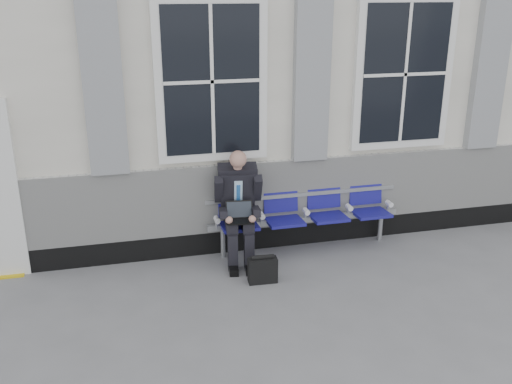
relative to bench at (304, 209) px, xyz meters
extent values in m
plane|color=slate|center=(0.98, -1.32, -0.55)|extent=(70.00, 70.00, 0.00)
cube|color=silver|center=(0.98, 2.18, 1.55)|extent=(14.00, 4.00, 4.20)
cube|color=black|center=(0.98, 0.15, -0.40)|extent=(14.00, 0.10, 0.30)
cube|color=silver|center=(0.98, 0.14, 0.20)|extent=(14.00, 0.08, 0.90)
cube|color=gray|center=(-2.42, 0.12, 1.85)|extent=(0.45, 0.14, 2.40)
cube|color=gray|center=(0.08, 0.12, 1.85)|extent=(0.45, 0.14, 2.40)
cube|color=gray|center=(2.58, 0.12, 1.85)|extent=(0.45, 0.14, 2.40)
cube|color=white|center=(-1.17, 0.14, 1.70)|extent=(1.35, 0.10, 1.95)
cube|color=black|center=(-1.17, 0.09, 1.70)|extent=(1.15, 0.02, 1.75)
cube|color=white|center=(1.33, 0.14, 1.70)|extent=(1.35, 0.10, 1.95)
cube|color=black|center=(1.33, 0.09, 1.70)|extent=(1.15, 0.02, 1.75)
cube|color=#9EA0A3|center=(0.00, -0.02, -0.13)|extent=(2.60, 0.07, 0.07)
cube|color=#9EA0A3|center=(0.00, 0.10, 0.18)|extent=(2.60, 0.05, 0.05)
cylinder|color=#9EA0A3|center=(-1.10, -0.02, -0.36)|extent=(0.06, 0.06, 0.39)
cylinder|color=#9EA0A3|center=(1.10, -0.02, -0.36)|extent=(0.06, 0.06, 0.39)
cube|color=navy|center=(-0.90, -0.10, -0.10)|extent=(0.46, 0.42, 0.07)
cube|color=navy|center=(-0.90, 0.11, 0.16)|extent=(0.46, 0.10, 0.40)
cube|color=navy|center=(-0.30, -0.10, -0.10)|extent=(0.46, 0.42, 0.07)
cube|color=navy|center=(-0.30, 0.11, 0.16)|extent=(0.46, 0.10, 0.40)
cube|color=navy|center=(0.30, -0.10, -0.10)|extent=(0.46, 0.42, 0.07)
cube|color=navy|center=(0.30, 0.11, 0.16)|extent=(0.46, 0.10, 0.40)
cube|color=navy|center=(0.90, -0.10, -0.10)|extent=(0.46, 0.42, 0.07)
cube|color=navy|center=(0.90, 0.11, 0.16)|extent=(0.46, 0.10, 0.40)
cylinder|color=white|center=(-1.18, -0.07, 0.00)|extent=(0.07, 0.12, 0.07)
cylinder|color=white|center=(-0.60, -0.07, 0.00)|extent=(0.07, 0.12, 0.07)
cylinder|color=white|center=(0.00, -0.07, 0.00)|extent=(0.07, 0.12, 0.07)
cylinder|color=white|center=(0.60, -0.07, 0.00)|extent=(0.07, 0.12, 0.07)
cylinder|color=white|center=(1.18, -0.07, 0.00)|extent=(0.07, 0.12, 0.07)
cube|color=black|center=(-1.06, -0.47, -0.51)|extent=(0.14, 0.27, 0.09)
cube|color=black|center=(-0.86, -0.49, -0.51)|extent=(0.14, 0.27, 0.09)
cube|color=black|center=(-1.05, -0.41, -0.31)|extent=(0.14, 0.14, 0.47)
cube|color=black|center=(-0.85, -0.43, -0.31)|extent=(0.14, 0.14, 0.47)
cube|color=black|center=(-1.02, -0.19, -0.01)|extent=(0.20, 0.47, 0.14)
cube|color=black|center=(-0.82, -0.22, -0.01)|extent=(0.20, 0.47, 0.14)
cube|color=black|center=(-0.90, 0.00, 0.32)|extent=(0.46, 0.39, 0.64)
cube|color=#C0E3FC|center=(-0.91, -0.12, 0.34)|extent=(0.11, 0.11, 0.36)
cube|color=#2663B2|center=(-0.91, -0.13, 0.32)|extent=(0.05, 0.08, 0.30)
cube|color=black|center=(-0.90, -0.03, 0.62)|extent=(0.51, 0.29, 0.14)
cylinder|color=tan|center=(-0.91, -0.08, 0.69)|extent=(0.11, 0.11, 0.10)
sphere|color=tan|center=(-0.91, -0.14, 0.79)|extent=(0.21, 0.21, 0.21)
cube|color=black|center=(-1.15, -0.07, 0.40)|extent=(0.13, 0.30, 0.37)
cube|color=black|center=(-0.67, -0.13, 0.40)|extent=(0.13, 0.30, 0.37)
cube|color=black|center=(-1.13, -0.26, 0.16)|extent=(0.13, 0.32, 0.14)
cube|color=black|center=(-0.73, -0.31, 0.16)|extent=(0.13, 0.32, 0.14)
sphere|color=tan|center=(-1.09, -0.40, 0.12)|extent=(0.09, 0.09, 0.09)
sphere|color=tan|center=(-0.81, -0.44, 0.12)|extent=(0.09, 0.09, 0.09)
cube|color=black|center=(-0.94, -0.34, 0.07)|extent=(0.36, 0.27, 0.02)
cube|color=black|center=(-0.93, -0.23, 0.17)|extent=(0.34, 0.13, 0.21)
cube|color=black|center=(-0.93, -0.23, 0.17)|extent=(0.31, 0.11, 0.18)
cube|color=black|center=(-0.77, -0.79, -0.40)|extent=(0.35, 0.16, 0.31)
cylinder|color=black|center=(-0.77, -0.79, -0.23)|extent=(0.27, 0.07, 0.05)
camera|label=1|loc=(-2.28, -6.61, 2.75)|focal=40.00mm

